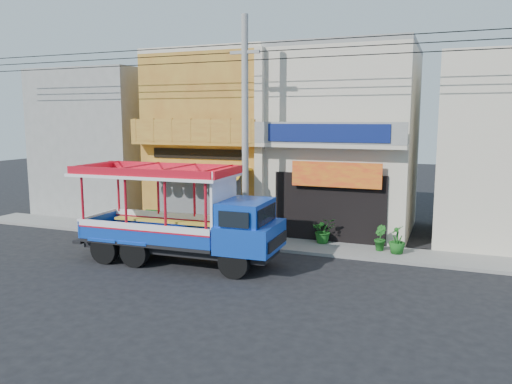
# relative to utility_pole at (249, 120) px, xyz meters

# --- Properties ---
(ground) EXTENTS (90.00, 90.00, 0.00)m
(ground) POSITION_rel_utility_pole_xyz_m (0.85, -3.30, -5.03)
(ground) COLOR black
(ground) RESTS_ON ground
(sidewalk) EXTENTS (30.00, 2.00, 0.12)m
(sidewalk) POSITION_rel_utility_pole_xyz_m (0.85, 0.70, -4.97)
(sidewalk) COLOR slate
(sidewalk) RESTS_ON ground
(shophouse_left) EXTENTS (6.00, 7.50, 8.24)m
(shophouse_left) POSITION_rel_utility_pole_xyz_m (-3.15, 4.66, -0.92)
(shophouse_left) COLOR #A56324
(shophouse_left) RESTS_ON ground
(shophouse_right) EXTENTS (6.00, 6.75, 8.24)m
(shophouse_right) POSITION_rel_utility_pole_xyz_m (2.85, 4.66, -0.93)
(shophouse_right) COLOR beige
(shophouse_right) RESTS_ON ground
(party_pilaster) EXTENTS (0.35, 0.30, 8.00)m
(party_pilaster) POSITION_rel_utility_pole_xyz_m (-0.15, 1.55, -1.03)
(party_pilaster) COLOR beige
(party_pilaster) RESTS_ON ground
(filler_building_left) EXTENTS (6.00, 6.00, 7.60)m
(filler_building_left) POSITION_rel_utility_pole_xyz_m (-10.15, 4.70, -1.23)
(filler_building_left) COLOR gray
(filler_building_left) RESTS_ON ground
(utility_pole) EXTENTS (28.00, 0.26, 9.00)m
(utility_pole) POSITION_rel_utility_pole_xyz_m (0.00, 0.00, 0.00)
(utility_pole) COLOR gray
(utility_pole) RESTS_ON ground
(songthaew_truck) EXTENTS (7.48, 2.70, 3.46)m
(songthaew_truck) POSITION_rel_utility_pole_xyz_m (-0.95, -2.92, -3.37)
(songthaew_truck) COLOR black
(songthaew_truck) RESTS_ON ground
(green_sign) EXTENTS (0.63, 0.35, 0.96)m
(green_sign) POSITION_rel_utility_pole_xyz_m (-4.89, 0.60, -4.51)
(green_sign) COLOR black
(green_sign) RESTS_ON sidewalk
(potted_plant_a) EXTENTS (1.19, 1.13, 1.04)m
(potted_plant_a) POSITION_rel_utility_pole_xyz_m (2.73, 1.28, -4.39)
(potted_plant_a) COLOR #195919
(potted_plant_a) RESTS_ON sidewalk
(potted_plant_b) EXTENTS (0.59, 0.65, 0.96)m
(potted_plant_b) POSITION_rel_utility_pole_xyz_m (4.99, 0.96, -4.43)
(potted_plant_b) COLOR #195919
(potted_plant_b) RESTS_ON sidewalk
(potted_plant_c) EXTENTS (0.63, 0.63, 1.07)m
(potted_plant_c) POSITION_rel_utility_pole_xyz_m (5.66, 0.72, -4.38)
(potted_plant_c) COLOR #195919
(potted_plant_c) RESTS_ON sidewalk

